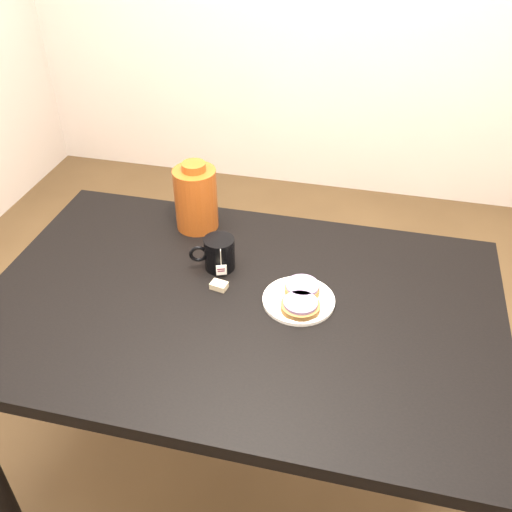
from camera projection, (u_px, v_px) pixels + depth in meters
name	position (u px, v px, depth m)	size (l,w,h in m)	color
ground_plane	(244.00, 463.00, 1.99)	(4.00, 4.00, 0.00)	brown
table	(241.00, 324.00, 1.59)	(1.40, 0.90, 0.75)	black
plate	(299.00, 300.00, 1.54)	(0.20, 0.20, 0.01)	white
bagel_back	(302.00, 288.00, 1.55)	(0.13, 0.13, 0.03)	brown
bagel_front	(300.00, 305.00, 1.49)	(0.15, 0.15, 0.03)	brown
mug	(219.00, 253.00, 1.63)	(0.14, 0.11, 0.10)	black
teabag_pouch	(219.00, 286.00, 1.58)	(0.04, 0.03, 0.02)	#C6B793
bagel_package	(196.00, 198.00, 1.77)	(0.17, 0.17, 0.22)	#68290D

